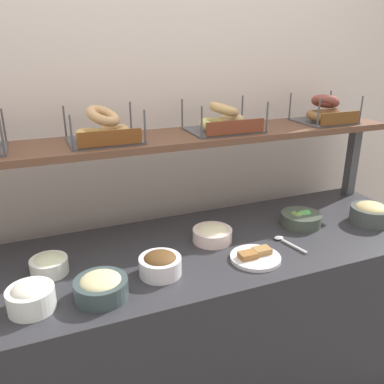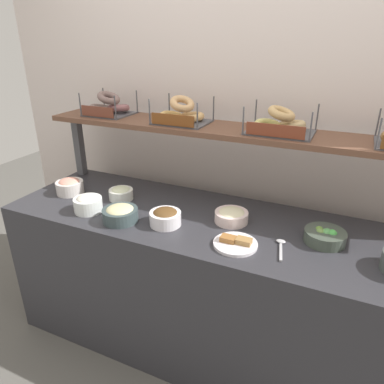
{
  "view_description": "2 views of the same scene",
  "coord_description": "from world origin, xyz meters",
  "px_view_note": "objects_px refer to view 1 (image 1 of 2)",
  "views": [
    {
      "loc": [
        -0.58,
        -1.4,
        1.68
      ],
      "look_at": [
        0.01,
        0.05,
        1.09
      ],
      "focal_mm": 37.91,
      "sensor_mm": 36.0,
      "label": 1
    },
    {
      "loc": [
        0.6,
        -1.55,
        1.74
      ],
      "look_at": [
        -0.11,
        0.0,
        0.99
      ],
      "focal_mm": 33.66,
      "sensor_mm": 36.0,
      "label": 2
    }
  ],
  "objects_px": {
    "bowl_hummus": "(370,213)",
    "bowl_potato_salad": "(212,234)",
    "serving_spoon_near_plate": "(285,241)",
    "serving_plate_white": "(255,257)",
    "bowl_veggie_mix": "(301,218)",
    "bowl_cream_cheese": "(31,296)",
    "bowl_chocolate_spread": "(160,264)",
    "bowl_scallion_spread": "(49,264)",
    "bagel_basket_sesame": "(104,130)",
    "bowl_tuna_salad": "(101,286)",
    "bagel_basket_cinnamon_raisin": "(324,112)",
    "bagel_basket_plain": "(223,121)"
  },
  "relations": [
    {
      "from": "bowl_hummus",
      "to": "bowl_potato_salad",
      "type": "distance_m",
      "value": 0.79
    },
    {
      "from": "bowl_hummus",
      "to": "serving_spoon_near_plate",
      "type": "bearing_deg",
      "value": -177.13
    },
    {
      "from": "bowl_hummus",
      "to": "serving_plate_white",
      "type": "distance_m",
      "value": 0.7
    },
    {
      "from": "bowl_veggie_mix",
      "to": "bowl_hummus",
      "type": "xyz_separation_m",
      "value": [
        0.32,
        -0.11,
        0.02
      ]
    },
    {
      "from": "bowl_veggie_mix",
      "to": "bowl_cream_cheese",
      "type": "bearing_deg",
      "value": -170.52
    },
    {
      "from": "bowl_cream_cheese",
      "to": "bowl_chocolate_spread",
      "type": "relative_size",
      "value": 0.96
    },
    {
      "from": "bowl_cream_cheese",
      "to": "serving_spoon_near_plate",
      "type": "distance_m",
      "value": 1.04
    },
    {
      "from": "bowl_scallion_spread",
      "to": "bagel_basket_sesame",
      "type": "bearing_deg",
      "value": 39.91
    },
    {
      "from": "bowl_cream_cheese",
      "to": "serving_plate_white",
      "type": "bearing_deg",
      "value": 0.05
    },
    {
      "from": "bowl_tuna_salad",
      "to": "bowl_potato_salad",
      "type": "distance_m",
      "value": 0.57
    },
    {
      "from": "bowl_tuna_salad",
      "to": "serving_spoon_near_plate",
      "type": "bearing_deg",
      "value": 6.4
    },
    {
      "from": "bowl_veggie_mix",
      "to": "bowl_hummus",
      "type": "relative_size",
      "value": 1.01
    },
    {
      "from": "bowl_tuna_salad",
      "to": "bagel_basket_sesame",
      "type": "relative_size",
      "value": 0.62
    },
    {
      "from": "bowl_hummus",
      "to": "bowl_chocolate_spread",
      "type": "bearing_deg",
      "value": -177.08
    },
    {
      "from": "bowl_cream_cheese",
      "to": "bowl_chocolate_spread",
      "type": "distance_m",
      "value": 0.46
    },
    {
      "from": "serving_plate_white",
      "to": "bagel_basket_sesame",
      "type": "height_order",
      "value": "bagel_basket_sesame"
    },
    {
      "from": "bowl_cream_cheese",
      "to": "bagel_basket_sesame",
      "type": "xyz_separation_m",
      "value": [
        0.36,
        0.45,
        0.43
      ]
    },
    {
      "from": "bowl_chocolate_spread",
      "to": "bowl_tuna_salad",
      "type": "bearing_deg",
      "value": -165.25
    },
    {
      "from": "bowl_veggie_mix",
      "to": "bagel_basket_cinnamon_raisin",
      "type": "relative_size",
      "value": 0.68
    },
    {
      "from": "bowl_cream_cheese",
      "to": "bowl_chocolate_spread",
      "type": "bearing_deg",
      "value": 5.26
    },
    {
      "from": "bowl_hummus",
      "to": "bowl_chocolate_spread",
      "type": "height_order",
      "value": "bowl_hummus"
    },
    {
      "from": "bowl_scallion_spread",
      "to": "serving_spoon_near_plate",
      "type": "xyz_separation_m",
      "value": [
        0.97,
        -0.14,
        -0.03
      ]
    },
    {
      "from": "bagel_basket_sesame",
      "to": "bagel_basket_cinnamon_raisin",
      "type": "height_order",
      "value": "bagel_basket_sesame"
    },
    {
      "from": "bagel_basket_cinnamon_raisin",
      "to": "bowl_potato_salad",
      "type": "bearing_deg",
      "value": -162.61
    },
    {
      "from": "bowl_hummus",
      "to": "bowl_potato_salad",
      "type": "relative_size",
      "value": 1.09
    },
    {
      "from": "bowl_veggie_mix",
      "to": "bagel_basket_cinnamon_raisin",
      "type": "distance_m",
      "value": 0.57
    },
    {
      "from": "bagel_basket_plain",
      "to": "bagel_basket_cinnamon_raisin",
      "type": "relative_size",
      "value": 1.19
    },
    {
      "from": "bowl_chocolate_spread",
      "to": "bagel_basket_plain",
      "type": "distance_m",
      "value": 0.74
    },
    {
      "from": "bowl_scallion_spread",
      "to": "serving_plate_white",
      "type": "distance_m",
      "value": 0.8
    },
    {
      "from": "bowl_hummus",
      "to": "bowl_cream_cheese",
      "type": "bearing_deg",
      "value": -176.38
    },
    {
      "from": "bowl_chocolate_spread",
      "to": "serving_plate_white",
      "type": "relative_size",
      "value": 0.78
    },
    {
      "from": "bowl_tuna_salad",
      "to": "bowl_cream_cheese",
      "type": "height_order",
      "value": "bowl_cream_cheese"
    },
    {
      "from": "bowl_tuna_salad",
      "to": "serving_spoon_near_plate",
      "type": "height_order",
      "value": "bowl_tuna_salad"
    },
    {
      "from": "bowl_tuna_salad",
      "to": "bowl_cream_cheese",
      "type": "bearing_deg",
      "value": 175.1
    },
    {
      "from": "bowl_hummus",
      "to": "bowl_potato_salad",
      "type": "xyz_separation_m",
      "value": [
        -0.78,
        0.11,
        -0.01
      ]
    },
    {
      "from": "bagel_basket_sesame",
      "to": "bagel_basket_plain",
      "type": "xyz_separation_m",
      "value": [
        0.55,
        -0.0,
        -0.0
      ]
    },
    {
      "from": "bowl_veggie_mix",
      "to": "bagel_basket_cinnamon_raisin",
      "type": "bearing_deg",
      "value": 41.58
    },
    {
      "from": "bowl_potato_salad",
      "to": "bowl_chocolate_spread",
      "type": "distance_m",
      "value": 0.34
    },
    {
      "from": "bowl_cream_cheese",
      "to": "bowl_hummus",
      "type": "distance_m",
      "value": 1.54
    },
    {
      "from": "bowl_potato_salad",
      "to": "serving_spoon_near_plate",
      "type": "bearing_deg",
      "value": -25.93
    },
    {
      "from": "bowl_potato_salad",
      "to": "bowl_chocolate_spread",
      "type": "bearing_deg",
      "value": -150.17
    },
    {
      "from": "bowl_potato_salad",
      "to": "serving_spoon_near_plate",
      "type": "relative_size",
      "value": 0.99
    },
    {
      "from": "bowl_cream_cheese",
      "to": "bagel_basket_cinnamon_raisin",
      "type": "relative_size",
      "value": 0.55
    },
    {
      "from": "bowl_veggie_mix",
      "to": "bagel_basket_sesame",
      "type": "height_order",
      "value": "bagel_basket_sesame"
    },
    {
      "from": "bowl_tuna_salad",
      "to": "bowl_chocolate_spread",
      "type": "bearing_deg",
      "value": 14.75
    },
    {
      "from": "bowl_hummus",
      "to": "bowl_potato_salad",
      "type": "bearing_deg",
      "value": 171.72
    },
    {
      "from": "bowl_tuna_salad",
      "to": "bagel_basket_plain",
      "type": "height_order",
      "value": "bagel_basket_plain"
    },
    {
      "from": "bowl_tuna_salad",
      "to": "bagel_basket_sesame",
      "type": "bearing_deg",
      "value": 74.19
    },
    {
      "from": "bowl_cream_cheese",
      "to": "bowl_veggie_mix",
      "type": "height_order",
      "value": "bowl_cream_cheese"
    },
    {
      "from": "serving_spoon_near_plate",
      "to": "bowl_chocolate_spread",
      "type": "bearing_deg",
      "value": -177.04
    }
  ]
}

